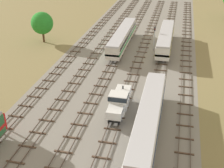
{
  "coord_description": "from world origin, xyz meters",
  "views": [
    {
      "loc": [
        9.89,
        1.05,
        24.56
      ],
      "look_at": [
        0.0,
        45.01,
        1.5
      ],
      "focal_mm": 48.8,
      "sensor_mm": 36.0,
      "label": 1
    }
  ],
  "objects_px": {
    "shunter_loco_centre_midfar": "(119,101)",
    "signal_post_near": "(154,35)",
    "passenger_coach_centre_right_mid": "(149,118)",
    "passenger_coach_centre_left_far": "(122,37)",
    "diesel_railcar_centre_right_farther": "(166,38)"
  },
  "relations": [
    {
      "from": "shunter_loco_centre_midfar",
      "to": "signal_post_near",
      "type": "relative_size",
      "value": 1.55
    },
    {
      "from": "diesel_railcar_centre_right_farther",
      "to": "signal_post_near",
      "type": "distance_m",
      "value": 2.88
    },
    {
      "from": "passenger_coach_centre_right_mid",
      "to": "diesel_railcar_centre_right_farther",
      "type": "xyz_separation_m",
      "value": [
        0.0,
        33.33,
        -0.02
      ]
    },
    {
      "from": "passenger_coach_centre_right_mid",
      "to": "shunter_loco_centre_midfar",
      "type": "distance_m",
      "value": 6.75
    },
    {
      "from": "shunter_loco_centre_midfar",
      "to": "signal_post_near",
      "type": "distance_m",
      "value": 27.52
    },
    {
      "from": "passenger_coach_centre_right_mid",
      "to": "signal_post_near",
      "type": "height_order",
      "value": "signal_post_near"
    },
    {
      "from": "passenger_coach_centre_left_far",
      "to": "shunter_loco_centre_midfar",
      "type": "bearing_deg",
      "value": -80.06
    },
    {
      "from": "passenger_coach_centre_left_far",
      "to": "passenger_coach_centre_right_mid",
      "type": "bearing_deg",
      "value": -73.31
    },
    {
      "from": "passenger_coach_centre_left_far",
      "to": "signal_post_near",
      "type": "xyz_separation_m",
      "value": [
        7.26,
        -0.25,
        0.86
      ]
    },
    {
      "from": "passenger_coach_centre_right_mid",
      "to": "signal_post_near",
      "type": "distance_m",
      "value": 32.15
    },
    {
      "from": "passenger_coach_centre_right_mid",
      "to": "passenger_coach_centre_left_far",
      "type": "relative_size",
      "value": 1.0
    },
    {
      "from": "shunter_loco_centre_midfar",
      "to": "passenger_coach_centre_left_far",
      "type": "bearing_deg",
      "value": 99.94
    },
    {
      "from": "passenger_coach_centre_right_mid",
      "to": "shunter_loco_centre_midfar",
      "type": "relative_size",
      "value": 2.6
    },
    {
      "from": "shunter_loco_centre_midfar",
      "to": "signal_post_near",
      "type": "height_order",
      "value": "signal_post_near"
    },
    {
      "from": "passenger_coach_centre_right_mid",
      "to": "diesel_railcar_centre_right_farther",
      "type": "height_order",
      "value": "same"
    }
  ]
}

